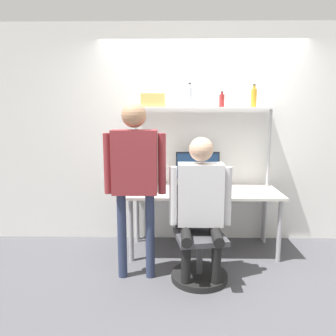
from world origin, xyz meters
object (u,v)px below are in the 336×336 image
(office_chair, at_px, (199,251))
(monitor, at_px, (198,168))
(person_standing, at_px, (135,168))
(bottle_clear, at_px, (190,97))
(person_seated, at_px, (201,198))
(cell_phone, at_px, (227,193))
(bottle_red, at_px, (222,100))
(storage_box, at_px, (153,100))
(bottle_amber, at_px, (254,97))
(laptop, at_px, (203,188))

(office_chair, bearing_deg, monitor, 87.22)
(person_standing, xyz_separation_m, bottle_clear, (0.56, 0.89, 0.70))
(person_seated, bearing_deg, cell_phone, 57.87)
(bottle_red, xyz_separation_m, storage_box, (-0.81, 0.00, 0.00))
(monitor, height_order, office_chair, monitor)
(person_seated, bearing_deg, monitor, 87.78)
(cell_phone, bearing_deg, monitor, 131.21)
(person_seated, relative_size, bottle_clear, 5.04)
(bottle_clear, distance_m, bottle_amber, 0.76)
(person_standing, height_order, bottle_amber, bottle_amber)
(person_standing, height_order, storage_box, storage_box)
(person_seated, relative_size, storage_box, 5.05)
(laptop, distance_m, bottle_clear, 1.09)
(cell_phone, relative_size, bottle_clear, 0.54)
(cell_phone, xyz_separation_m, person_standing, (-0.98, -0.51, 0.37))
(office_chair, bearing_deg, laptop, 81.43)
(monitor, bearing_deg, bottle_clear, 165.51)
(bottle_clear, height_order, bottle_red, bottle_clear)
(bottle_amber, relative_size, storage_box, 0.94)
(office_chair, distance_m, person_standing, 1.04)
(laptop, distance_m, bottle_amber, 1.24)
(person_standing, bearing_deg, bottle_amber, 34.12)
(bottle_clear, bearing_deg, bottle_red, 0.00)
(bottle_clear, bearing_deg, laptop, -69.28)
(cell_phone, xyz_separation_m, bottle_amber, (0.34, 0.38, 1.06))
(cell_phone, height_order, office_chair, office_chair)
(person_standing, relative_size, bottle_amber, 6.60)
(monitor, distance_m, bottle_amber, 1.06)
(monitor, height_order, storage_box, storage_box)
(monitor, xyz_separation_m, laptop, (0.04, -0.35, -0.17))
(laptop, xyz_separation_m, person_standing, (-0.70, -0.52, 0.31))
(monitor, height_order, bottle_clear, bottle_clear)
(bottle_amber, xyz_separation_m, bottle_red, (-0.38, 0.00, -0.03))
(cell_phone, xyz_separation_m, bottle_clear, (-0.42, 0.38, 1.07))
(monitor, height_order, laptop, monitor)
(bottle_clear, bearing_deg, storage_box, 180.00)
(bottle_amber, bearing_deg, cell_phone, -131.55)
(person_standing, bearing_deg, storage_box, 81.97)
(person_standing, xyz_separation_m, storage_box, (0.13, 0.89, 0.66))
(bottle_amber, distance_m, storage_box, 1.19)
(monitor, relative_size, bottle_amber, 2.02)
(person_seated, xyz_separation_m, bottle_amber, (0.69, 0.94, 0.97))
(person_seated, distance_m, bottle_clear, 1.36)
(laptop, bearing_deg, bottle_amber, 31.27)
(monitor, xyz_separation_m, bottle_clear, (-0.11, 0.03, 0.85))
(storage_box, bearing_deg, bottle_clear, 0.00)
(laptop, bearing_deg, person_seated, -97.25)
(laptop, distance_m, cell_phone, 0.28)
(monitor, xyz_separation_m, bottle_amber, (0.65, 0.03, 0.84))
(monitor, height_order, bottle_red, bottle_red)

